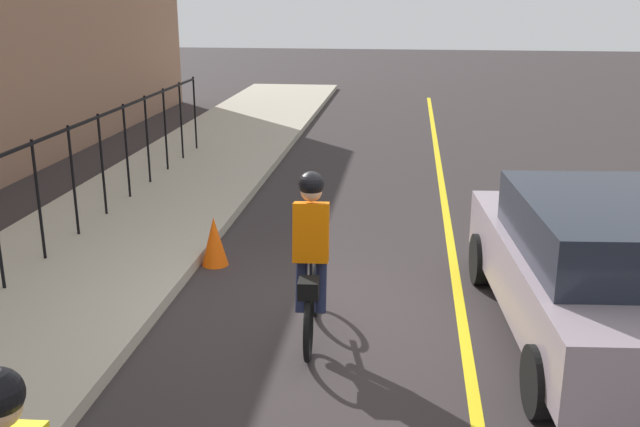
% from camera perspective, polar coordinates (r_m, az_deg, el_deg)
% --- Properties ---
extents(ground_plane, '(80.00, 80.00, 0.00)m').
position_cam_1_polar(ground_plane, '(8.34, 0.01, -8.01)').
color(ground_plane, '#2F2828').
extents(lane_line_centre, '(36.00, 0.12, 0.01)m').
position_cam_1_polar(lane_line_centre, '(8.32, 11.14, -8.42)').
color(lane_line_centre, yellow).
rests_on(lane_line_centre, ground).
extents(sidewalk, '(40.00, 3.20, 0.15)m').
position_cam_1_polar(sidewalk, '(9.32, -21.34, -5.97)').
color(sidewalk, '#A9A18D').
rests_on(sidewalk, ground).
extents(iron_fence, '(14.22, 0.04, 1.60)m').
position_cam_1_polar(iron_fence, '(9.99, -21.44, 2.51)').
color(iron_fence, black).
rests_on(iron_fence, sidewalk).
extents(cyclist_lead, '(1.71, 0.38, 1.83)m').
position_cam_1_polar(cyclist_lead, '(7.45, -0.68, -3.57)').
color(cyclist_lead, black).
rests_on(cyclist_lead, ground).
extents(patrol_sedan, '(4.53, 2.20, 1.58)m').
position_cam_1_polar(patrol_sedan, '(7.96, 20.76, -4.00)').
color(patrol_sedan, gray).
rests_on(patrol_sedan, ground).
extents(traffic_cone_near, '(0.36, 0.36, 0.67)m').
position_cam_1_polar(traffic_cone_near, '(9.80, -8.31, -2.17)').
color(traffic_cone_near, '#F45409').
rests_on(traffic_cone_near, ground).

